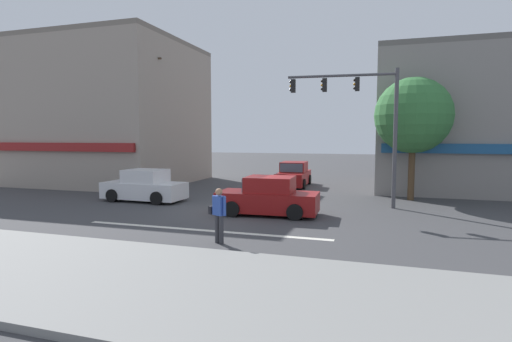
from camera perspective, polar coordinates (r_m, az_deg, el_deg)
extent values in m
plane|color=#3D3D3F|center=(17.13, -2.72, -5.87)|extent=(120.00, 120.00, 0.00)
cube|color=silver|center=(13.97, -7.75, -8.37)|extent=(9.00, 0.24, 0.01)
cube|color=gray|center=(9.84, -20.66, -13.92)|extent=(40.00, 5.00, 0.16)
cube|color=gray|center=(30.34, -20.18, 7.37)|extent=(11.36, 9.76, 9.32)
cube|color=maroon|center=(26.54, -26.64, 3.09)|extent=(10.80, 0.24, 0.50)
cube|color=slate|center=(30.95, -20.46, 16.29)|extent=(11.36, 9.76, 0.30)
cube|color=gray|center=(28.11, 29.26, 5.88)|extent=(11.95, 9.99, 7.97)
cube|color=#1E5184|center=(23.14, 31.67, 2.69)|extent=(11.35, 0.24, 0.50)
cube|color=#635F5B|center=(28.53, 29.62, 14.20)|extent=(11.95, 9.99, 0.30)
cylinder|color=#4C3823|center=(21.62, 21.31, -0.14)|extent=(0.32, 0.32, 2.85)
sphere|color=#337038|center=(21.58, 21.55, 7.40)|extent=(3.78, 3.78, 3.78)
cylinder|color=brown|center=(25.09, -14.60, 6.84)|extent=(0.22, 0.22, 8.23)
cube|color=#473828|center=(25.50, -14.79, 15.22)|extent=(1.40, 0.12, 0.10)
cylinder|color=#47474C|center=(18.75, 19.26, 4.32)|extent=(0.18, 0.18, 6.20)
cylinder|color=#47474C|center=(18.85, 12.05, 13.18)|extent=(4.80, 0.49, 0.12)
cube|color=black|center=(18.80, 14.27, 11.94)|extent=(0.22, 0.25, 0.60)
sphere|color=black|center=(18.82, 13.91, 12.49)|extent=(0.12, 0.12, 0.12)
sphere|color=orange|center=(18.80, 13.90, 11.94)|extent=(0.12, 0.12, 0.12)
sphere|color=black|center=(18.78, 13.89, 11.40)|extent=(0.12, 0.12, 0.12)
cube|color=black|center=(18.83, 9.79, 12.00)|extent=(0.22, 0.25, 0.60)
sphere|color=black|center=(18.86, 9.43, 12.55)|extent=(0.12, 0.12, 0.12)
sphere|color=orange|center=(18.84, 9.42, 12.01)|extent=(0.12, 0.12, 0.12)
sphere|color=black|center=(18.82, 9.41, 11.46)|extent=(0.12, 0.12, 0.12)
cube|color=black|center=(18.97, 5.35, 12.00)|extent=(0.22, 0.25, 0.60)
sphere|color=black|center=(19.01, 4.98, 12.53)|extent=(0.12, 0.12, 0.12)
sphere|color=orange|center=(18.99, 4.98, 12.00)|extent=(0.12, 0.12, 0.12)
sphere|color=black|center=(18.97, 4.98, 11.46)|extent=(0.12, 0.12, 0.12)
cube|color=silver|center=(20.71, -15.67, -2.66)|extent=(4.15, 1.83, 0.80)
cube|color=silver|center=(20.57, -15.49, -0.69)|extent=(1.95, 1.62, 0.64)
cube|color=#475666|center=(21.14, -17.65, -0.59)|extent=(0.11, 1.44, 0.54)
cylinder|color=black|center=(20.83, -19.87, -3.34)|extent=(0.65, 0.20, 0.64)
cylinder|color=black|center=(22.16, -17.09, -2.78)|extent=(0.65, 0.20, 0.64)
cylinder|color=black|center=(19.33, -14.01, -3.81)|extent=(0.65, 0.20, 0.64)
cylinder|color=black|center=(20.76, -11.43, -3.17)|extent=(0.65, 0.20, 0.64)
cube|color=maroon|center=(25.99, 5.40, -0.99)|extent=(1.84, 4.16, 0.80)
cube|color=maroon|center=(26.03, 5.45, 0.61)|extent=(1.62, 1.95, 0.64)
cube|color=#475666|center=(25.07, 5.06, 0.45)|extent=(1.44, 0.11, 0.54)
cylinder|color=black|center=(24.63, 6.82, -1.84)|extent=(0.20, 0.65, 0.64)
cylinder|color=black|center=(24.94, 2.96, -1.73)|extent=(0.20, 0.65, 0.64)
cylinder|color=black|center=(27.13, 7.64, -1.23)|extent=(0.20, 0.65, 0.64)
cylinder|color=black|center=(27.41, 4.12, -1.14)|extent=(0.20, 0.65, 0.64)
cube|color=maroon|center=(16.45, 1.68, -4.40)|extent=(4.17, 1.87, 0.80)
cube|color=maroon|center=(16.33, 2.03, -1.92)|extent=(1.96, 1.64, 0.64)
cube|color=#475666|center=(16.57, -1.24, -1.82)|extent=(0.12, 1.44, 0.54)
cylinder|color=black|center=(16.03, -3.48, -5.46)|extent=(0.65, 0.21, 0.64)
cylinder|color=black|center=(17.62, -1.71, -4.50)|extent=(0.65, 0.21, 0.64)
cylinder|color=black|center=(15.42, 5.56, -5.89)|extent=(0.65, 0.21, 0.64)
cylinder|color=black|center=(17.07, 6.51, -4.84)|extent=(0.65, 0.21, 0.64)
cylinder|color=#333338|center=(12.11, -4.98, -8.35)|extent=(0.14, 0.14, 0.86)
cylinder|color=#333338|center=(12.24, -5.56, -8.21)|extent=(0.14, 0.14, 0.86)
cube|color=#2D4CA5|center=(12.03, -5.30, -4.94)|extent=(0.42, 0.35, 0.58)
sphere|color=#9E7051|center=(11.96, -5.32, -3.00)|extent=(0.22, 0.22, 0.22)
cylinder|color=#2D4CA5|center=(11.85, -4.51, -5.07)|extent=(0.09, 0.09, 0.56)
cylinder|color=#2D4CA5|center=(12.20, -6.06, -4.80)|extent=(0.09, 0.09, 0.56)
cube|color=black|center=(12.32, -6.17, -5.53)|extent=(0.23, 0.30, 0.24)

